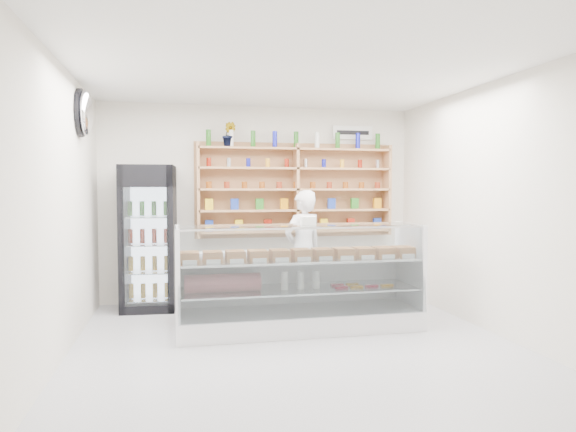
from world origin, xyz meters
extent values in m
plane|color=#B0AFB4|center=(0.00, 0.00, 0.00)|extent=(5.00, 5.00, 0.00)
plane|color=white|center=(0.00, 0.00, 2.80)|extent=(5.00, 5.00, 0.00)
plane|color=silver|center=(0.00, 2.50, 1.40)|extent=(4.50, 0.00, 4.50)
plane|color=silver|center=(0.00, -2.50, 1.40)|extent=(4.50, 0.00, 4.50)
plane|color=silver|center=(-2.25, 0.00, 1.40)|extent=(0.00, 5.00, 5.00)
plane|color=silver|center=(2.25, 0.00, 1.40)|extent=(0.00, 5.00, 5.00)
cube|color=white|center=(0.17, 0.73, 0.11)|extent=(2.76, 0.78, 0.23)
cube|color=white|center=(0.17, 1.10, 0.52)|extent=(2.76, 0.05, 0.58)
cube|color=silver|center=(0.17, 0.73, 0.47)|extent=(2.65, 0.69, 0.02)
cube|color=silver|center=(0.17, 0.73, 0.81)|extent=(2.70, 0.72, 0.02)
cube|color=silver|center=(0.17, 0.36, 0.71)|extent=(2.70, 0.11, 0.96)
cube|color=silver|center=(0.17, 0.69, 1.20)|extent=(2.70, 0.55, 0.01)
imported|color=silver|center=(0.45, 1.72, 0.80)|extent=(0.69, 0.58, 1.59)
cube|color=black|center=(-1.56, 2.14, 0.96)|extent=(0.73, 0.72, 1.92)
cube|color=#2B0539|center=(-1.54, 1.83, 1.77)|extent=(0.68, 0.08, 0.27)
cube|color=silver|center=(-1.54, 1.81, 0.87)|extent=(0.58, 0.05, 1.51)
cube|color=tan|center=(-0.90, 2.34, 1.59)|extent=(0.04, 0.28, 1.33)
cube|color=tan|center=(0.50, 2.34, 1.59)|extent=(0.04, 0.28, 1.33)
cube|color=tan|center=(1.90, 2.34, 1.59)|extent=(0.04, 0.28, 1.33)
cube|color=tan|center=(0.50, 2.34, 1.00)|extent=(2.80, 0.28, 0.03)
cube|color=tan|center=(0.50, 2.34, 1.30)|extent=(2.80, 0.28, 0.03)
cube|color=tan|center=(0.50, 2.34, 1.60)|extent=(2.80, 0.28, 0.03)
cube|color=tan|center=(0.50, 2.34, 1.90)|extent=(2.80, 0.28, 0.03)
cube|color=tan|center=(0.50, 2.34, 2.18)|extent=(2.80, 0.28, 0.03)
imported|color=#1E6626|center=(-0.46, 2.34, 2.37)|extent=(0.23, 0.21, 0.34)
ellipsoid|color=silver|center=(-2.17, 1.20, 2.45)|extent=(0.15, 0.50, 0.50)
cube|color=white|center=(1.40, 2.47, 2.45)|extent=(0.62, 0.03, 0.20)
camera|label=1|loc=(-1.18, -4.89, 1.60)|focal=32.00mm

